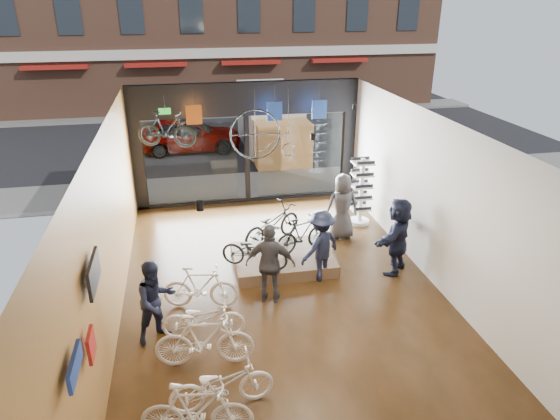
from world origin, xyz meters
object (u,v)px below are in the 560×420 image
object	(u,v)px
display_bike_right	(272,225)
sunglasses_rack	(361,191)
display_platform	(283,259)
customer_2	(270,264)
display_bike_left	(255,251)
floor_bike_1	(197,411)
customer_1	(156,301)
box_truck	(273,123)
floor_bike_4	(204,318)
penny_farthing	(266,136)
hung_bike	(167,129)
floor_bike_2	(222,384)
street_car	(188,134)
customer_3	(321,246)
floor_bike_3	(204,340)
floor_bike_5	(201,287)
customer_5	(398,236)
display_bike_mid	(302,234)
customer_4	(342,207)

from	to	relation	value
display_bike_right	sunglasses_rack	bearing A→B (deg)	-100.01
display_platform	customer_2	xyz separation A→B (m)	(-0.57, -1.47, 0.76)
display_platform	display_bike_left	world-z (taller)	display_bike_left
floor_bike_1	customer_1	world-z (taller)	customer_1
box_truck	floor_bike_1	xyz separation A→B (m)	(-3.83, -14.27, -0.78)
floor_bike_4	penny_farthing	bearing A→B (deg)	-16.27
box_truck	hung_bike	size ratio (longest dim) A/B	4.14
display_platform	sunglasses_rack	xyz separation A→B (m)	(2.71, 1.98, 0.84)
floor_bike_2	sunglasses_rack	world-z (taller)	sunglasses_rack
street_car	floor_bike_1	distance (m)	15.27
customer_3	hung_bike	bearing A→B (deg)	-75.86
street_car	floor_bike_3	distance (m)	13.66
display_bike_left	customer_1	world-z (taller)	customer_1
customer_1	penny_farthing	bearing A→B (deg)	30.08
display_platform	floor_bike_5	bearing A→B (deg)	-145.50
floor_bike_5	customer_1	bearing A→B (deg)	147.56
display_bike_left	hung_bike	size ratio (longest dim) A/B	1.01
floor_bike_3	floor_bike_5	bearing A→B (deg)	5.40
floor_bike_4	customer_1	world-z (taller)	customer_1
customer_2	customer_3	size ratio (longest dim) A/B	1.05
floor_bike_3	customer_1	xyz separation A→B (m)	(-0.83, 0.95, 0.31)
street_car	floor_bike_1	bearing A→B (deg)	178.71
customer_5	hung_bike	xyz separation A→B (m)	(-5.20, 3.40, 1.98)
sunglasses_rack	hung_bike	world-z (taller)	hung_bike
floor_bike_1	penny_farthing	xyz separation A→B (m)	(2.43, 7.88, 1.99)
floor_bike_5	penny_farthing	size ratio (longest dim) A/B	0.89
floor_bike_1	display_bike_mid	bearing A→B (deg)	-20.44
display_bike_mid	floor_bike_3	bearing A→B (deg)	121.85
display_bike_left	customer_3	size ratio (longest dim) A/B	0.92
floor_bike_1	display_platform	bearing A→B (deg)	-16.13
display_bike_mid	customer_3	bearing A→B (deg)	173.64
floor_bike_2	floor_bike_3	bearing A→B (deg)	6.81
customer_2	box_truck	bearing A→B (deg)	-83.90
box_truck	customer_5	distance (m)	10.26
customer_1	hung_bike	bearing A→B (deg)	56.01
penny_farthing	hung_bike	world-z (taller)	hung_bike
floor_bike_3	display_bike_right	xyz separation A→B (m)	(1.97, 3.97, 0.26)
display_bike_left	display_platform	bearing A→B (deg)	-32.04
display_bike_left	display_bike_mid	distance (m)	1.39
hung_bike	customer_3	bearing A→B (deg)	-116.47
street_car	customer_5	xyz separation A→B (m)	(4.57, -11.20, 0.20)
customer_4	floor_bike_1	bearing A→B (deg)	57.64
floor_bike_5	customer_3	world-z (taller)	customer_3
penny_farthing	floor_bike_4	bearing A→B (deg)	-111.94
customer_2	floor_bike_5	bearing A→B (deg)	15.11
floor_bike_3	customer_4	distance (m)	6.01
street_car	display_platform	size ratio (longest dim) A/B	1.83
floor_bike_1	display_platform	world-z (taller)	floor_bike_1
customer_1	customer_5	xyz separation A→B (m)	(5.54, 1.50, 0.10)
street_car	customer_5	distance (m)	12.09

